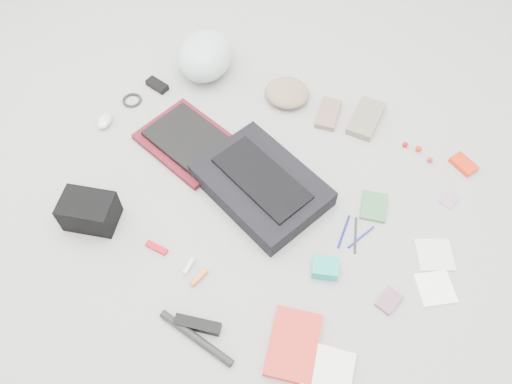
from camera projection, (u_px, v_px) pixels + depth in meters
The scene contains 33 objects.
ground_plane at pixel (256, 199), 1.97m from camera, with size 4.00×4.00×0.00m, color gray.
messenger_bag at pixel (261, 185), 1.96m from camera, with size 0.49×0.35×0.08m, color black.
bag_flap at pixel (261, 178), 1.92m from camera, with size 0.40×0.18×0.01m, color black.
laptop_sleeve at pixel (189, 142), 2.12m from camera, with size 0.40×0.30×0.03m, color #5A121B.
laptop at pixel (188, 138), 2.10m from camera, with size 0.33×0.24×0.02m, color black.
bike_helmet at pixel (205, 55), 2.30m from camera, with size 0.25×0.31×0.19m, color #B1CCC3.
beanie at pixel (287, 93), 2.25m from camera, with size 0.20×0.19×0.07m, color #8B7056.
mitten_left at pixel (328, 114), 2.21m from camera, with size 0.09×0.17×0.03m, color #836356.
mitten_right at pixel (366, 118), 2.19m from camera, with size 0.11×0.22×0.03m, color slate.
power_brick at pixel (157, 85), 2.30m from camera, with size 0.11×0.05×0.03m, color black.
cable_coil at pixel (132, 100), 2.26m from camera, with size 0.09×0.09×0.01m, color black.
mouse at pixel (105, 121), 2.18m from camera, with size 0.06×0.10×0.04m, color silver.
camera_bag at pixel (89, 211), 1.87m from camera, with size 0.19×0.14×0.13m, color black.
multitool at pixel (157, 248), 1.85m from camera, with size 0.09×0.02×0.01m, color #AE0717.
toiletry_tube_white at pixel (189, 266), 1.80m from camera, with size 0.02×0.02×0.06m, color silver.
toiletry_tube_orange at pixel (199, 277), 1.78m from camera, with size 0.02×0.02×0.08m, color orange.
u_lock at pixel (198, 325), 1.67m from camera, with size 0.16×0.04×0.03m, color black.
bike_pump at pixel (196, 338), 1.65m from camera, with size 0.03×0.03×0.30m, color black.
book_red at pixel (293, 344), 1.64m from camera, with size 0.16×0.24×0.02m, color red.
book_white at pixel (326, 384), 1.57m from camera, with size 0.15×0.23×0.02m, color silver.
notepad at pixel (374, 206), 1.94m from camera, with size 0.10×0.13×0.02m, color #38693E.
pen_blue at pixel (344, 231), 1.89m from camera, with size 0.01×0.01×0.15m, color navy.
pen_black at pixel (355, 235), 1.88m from camera, with size 0.01×0.01×0.15m, color black.
pen_navy at pixel (361, 237), 1.87m from camera, with size 0.01×0.01×0.14m, color navy.
accordion_wallet at pixel (325, 268), 1.78m from camera, with size 0.09×0.07×0.05m, color #14AC9B.
card_deck at pixel (389, 301), 1.73m from camera, with size 0.06×0.09×0.02m, color #895A73.
napkin_top at pixel (435, 255), 1.83m from camera, with size 0.13×0.13×0.01m, color silver.
napkin_bottom at pixel (435, 288), 1.76m from camera, with size 0.12×0.12×0.01m, color white.
lollipop_a at pixel (405, 145), 2.11m from camera, with size 0.02×0.02×0.02m, color #BC030A.
lollipop_b at pixel (419, 149), 2.10m from camera, with size 0.03×0.03×0.03m, color red.
lollipop_c at pixel (430, 160), 2.07m from camera, with size 0.02×0.02×0.02m, color red.
altoids_tin at pixel (464, 164), 2.05m from camera, with size 0.11×0.07×0.02m, color red.
stamp_sheet at pixel (449, 200), 1.97m from camera, with size 0.06×0.07×0.00m, color #A38098.
Camera 1 is at (0.55, -0.92, 1.66)m, focal length 35.00 mm.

